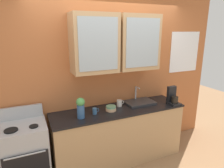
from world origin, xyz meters
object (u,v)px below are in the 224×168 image
bowl_stack (111,108)px  cup_near_bowls (95,111)px  sink_faucet (139,102)px  stove_range (26,155)px  coffee_maker (173,97)px  cup_near_sink (119,103)px  vase (81,107)px

bowl_stack → cup_near_bowls: (-0.27, -0.02, 0.01)m
sink_faucet → bowl_stack: (-0.57, -0.10, 0.02)m
stove_range → bowl_stack: size_ratio=6.73×
stove_range → cup_near_bowls: (0.98, -0.03, 0.49)m
bowl_stack → coffee_maker: coffee_maker is taller
sink_faucet → bowl_stack: sink_faucet is taller
stove_range → cup_near_sink: 1.53m
bowl_stack → sink_faucet: bearing=10.3°
vase → cup_near_bowls: 0.25m
stove_range → coffee_maker: (2.31, -0.15, 0.55)m
cup_near_sink → vase: bearing=-165.1°
bowl_stack → cup_near_bowls: bearing=-176.0°
vase → cup_near_sink: size_ratio=2.41×
sink_faucet → vase: 1.08m
stove_range → coffee_maker: 2.38m
stove_range → sink_faucet: sink_faucet is taller
bowl_stack → coffee_maker: 1.08m
vase → cup_near_sink: (0.69, 0.18, -0.11)m
stove_range → bowl_stack: stove_range is taller
bowl_stack → cup_near_bowls: cup_near_bowls is taller
stove_range → cup_near_bowls: bearing=-1.6°
vase → coffee_maker: vase is taller
bowl_stack → coffee_maker: bearing=-7.6°
vase → cup_near_sink: 0.72m
stove_range → cup_near_bowls: size_ratio=10.65×
bowl_stack → vase: bearing=-171.8°
stove_range → vase: size_ratio=3.64×
cup_near_sink → cup_near_bowls: (-0.47, -0.13, -0.01)m
cup_near_sink → coffee_maker: size_ratio=0.42×
cup_near_sink → sink_faucet: bearing=-1.3°
stove_range → cup_near_sink: size_ratio=8.78×
sink_faucet → cup_near_sink: 0.37m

